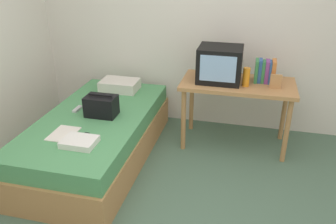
% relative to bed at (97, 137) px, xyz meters
% --- Properties ---
extents(wall_back, '(5.20, 0.10, 2.60)m').
position_rel_bed_xyz_m(wall_back, '(0.88, 1.14, 1.06)').
color(wall_back, silver).
rests_on(wall_back, ground).
extents(bed, '(1.00, 2.00, 0.48)m').
position_rel_bed_xyz_m(bed, '(0.00, 0.00, 0.00)').
color(bed, '#B27F4C').
rests_on(bed, ground).
extents(desk, '(1.16, 0.60, 0.73)m').
position_rel_bed_xyz_m(desk, '(1.34, 0.62, 0.40)').
color(desk, '#B27F4C').
rests_on(desk, ground).
extents(tv, '(0.44, 0.39, 0.36)m').
position_rel_bed_xyz_m(tv, '(1.14, 0.62, 0.67)').
color(tv, black).
rests_on(tv, desk).
extents(water_bottle, '(0.07, 0.07, 0.19)m').
position_rel_bed_xyz_m(water_bottle, '(1.42, 0.53, 0.58)').
color(water_bottle, orange).
rests_on(water_bottle, desk).
extents(book_row, '(0.20, 0.16, 0.24)m').
position_rel_bed_xyz_m(book_row, '(1.60, 0.69, 0.60)').
color(book_row, '#337F47').
rests_on(book_row, desk).
extents(picture_frame, '(0.11, 0.02, 0.14)m').
position_rel_bed_xyz_m(picture_frame, '(1.70, 0.53, 0.56)').
color(picture_frame, '#B27F4C').
rests_on(picture_frame, desk).
extents(pillow, '(0.43, 0.30, 0.12)m').
position_rel_bed_xyz_m(pillow, '(-0.00, 0.70, 0.30)').
color(pillow, silver).
rests_on(pillow, bed).
extents(handbag, '(0.30, 0.20, 0.22)m').
position_rel_bed_xyz_m(handbag, '(0.07, 0.02, 0.35)').
color(handbag, black).
rests_on(handbag, bed).
extents(magazine, '(0.21, 0.29, 0.01)m').
position_rel_bed_xyz_m(magazine, '(-0.11, -0.42, 0.25)').
color(magazine, white).
rests_on(magazine, bed).
extents(remote_dark, '(0.04, 0.16, 0.02)m').
position_rel_bed_xyz_m(remote_dark, '(0.10, -0.46, 0.26)').
color(remote_dark, black).
rests_on(remote_dark, bed).
extents(remote_silver, '(0.04, 0.14, 0.02)m').
position_rel_bed_xyz_m(remote_silver, '(-0.23, 0.07, 0.26)').
color(remote_silver, '#B7B7BC').
rests_on(remote_silver, bed).
extents(folded_towel, '(0.28, 0.22, 0.05)m').
position_rel_bed_xyz_m(folded_towel, '(0.12, -0.56, 0.27)').
color(folded_towel, white).
rests_on(folded_towel, bed).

